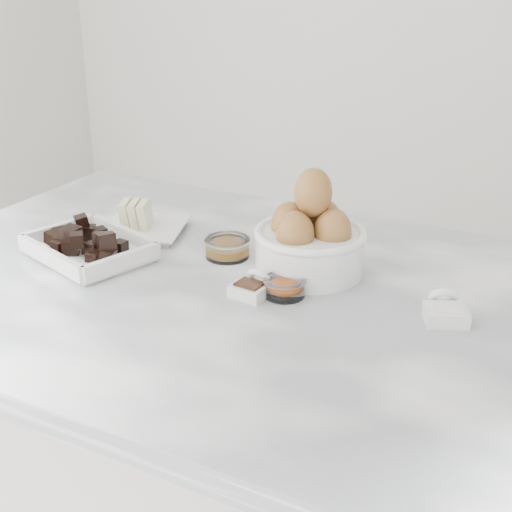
{
  "coord_description": "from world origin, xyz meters",
  "views": [
    {
      "loc": [
        0.51,
        -0.9,
        1.43
      ],
      "look_at": [
        0.02,
        0.03,
        0.98
      ],
      "focal_mm": 50.0,
      "sensor_mm": 36.0,
      "label": 1
    }
  ],
  "objects": [
    {
      "name": "egg_bowl",
      "position": [
        0.08,
        0.1,
        1.0
      ],
      "size": [
        0.19,
        0.19,
        0.18
      ],
      "color": "white",
      "rests_on": "marble_slab"
    },
    {
      "name": "sugar_ramekin",
      "position": [
        0.05,
        0.07,
        0.96
      ],
      "size": [
        0.07,
        0.07,
        0.04
      ],
      "color": "white",
      "rests_on": "marble_slab"
    },
    {
      "name": "salt_spoon",
      "position": [
        0.33,
        0.03,
        0.96
      ],
      "size": [
        0.08,
        0.09,
        0.05
      ],
      "color": "white",
      "rests_on": "marble_slab"
    },
    {
      "name": "butter_plate",
      "position": [
        -0.26,
        0.11,
        0.96
      ],
      "size": [
        0.19,
        0.19,
        0.06
      ],
      "color": "white",
      "rests_on": "marble_slab"
    },
    {
      "name": "honey_bowl",
      "position": [
        -0.07,
        0.09,
        0.96
      ],
      "size": [
        0.08,
        0.08,
        0.03
      ],
      "color": "white",
      "rests_on": "marble_slab"
    },
    {
      "name": "zest_bowl",
      "position": [
        0.09,
        -0.0,
        0.96
      ],
      "size": [
        0.07,
        0.07,
        0.03
      ],
      "color": "white",
      "rests_on": "marble_slab"
    },
    {
      "name": "vanilla_spoon",
      "position": [
        0.04,
        -0.03,
        0.95
      ],
      "size": [
        0.06,
        0.07,
        0.04
      ],
      "color": "white",
      "rests_on": "marble_slab"
    },
    {
      "name": "marble_slab",
      "position": [
        0.0,
        0.0,
        0.92
      ],
      "size": [
        1.2,
        0.8,
        0.04
      ],
      "primitive_type": "cube",
      "color": "white",
      "rests_on": "cabinet"
    },
    {
      "name": "chocolate_dish",
      "position": [
        -0.28,
        -0.02,
        0.96
      ],
      "size": [
        0.25,
        0.22,
        0.06
      ],
      "color": "white",
      "rests_on": "marble_slab"
    }
  ]
}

